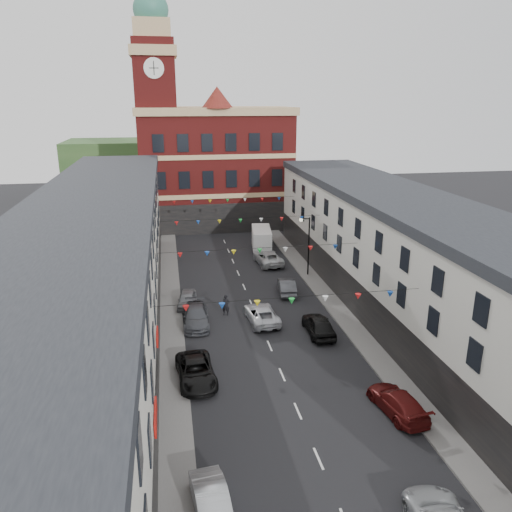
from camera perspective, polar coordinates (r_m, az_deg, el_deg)
ground at (r=36.52m, az=1.57°, el=-10.23°), size 160.00×160.00×0.00m
pavement_left at (r=37.65m, az=-9.55°, el=-9.46°), size 1.80×64.00×0.15m
pavement_right at (r=40.02m, az=10.79°, el=-7.84°), size 1.80×64.00×0.15m
terrace_left at (r=35.03m, az=-17.96°, el=-2.80°), size 8.40×56.00×10.70m
terrace_right at (r=39.40m, az=18.35°, el=-1.37°), size 8.40×56.00×9.70m
civic_building at (r=70.46m, az=-4.71°, el=10.22°), size 20.60×13.30×18.50m
clock_tower at (r=66.67m, az=-11.26°, el=15.41°), size 5.60×5.60×30.00m
distant_hill at (r=94.44m, az=-8.57°, el=10.01°), size 40.00×14.00×10.00m
street_lamp at (r=49.28m, az=5.79°, el=2.01°), size 1.10×0.36×6.00m
car_left_b at (r=23.54m, az=-5.02°, el=-26.48°), size 1.85×4.20×1.34m
car_left_c at (r=32.32m, az=-6.87°, el=-12.95°), size 2.59×5.05×1.36m
car_left_d at (r=39.69m, az=-6.87°, el=-6.85°), size 2.19×4.97×1.42m
car_left_e at (r=43.17m, az=-7.87°, el=-4.94°), size 2.01×3.91×1.27m
car_right_c at (r=30.38m, az=15.87°, el=-15.77°), size 2.45×4.75×1.32m
car_right_d at (r=38.17m, az=7.18°, el=-7.82°), size 1.86×4.47×1.51m
car_right_e at (r=45.68m, az=3.53°, el=-3.45°), size 1.96×4.28×1.36m
car_right_f at (r=53.57m, az=1.39°, el=-0.18°), size 2.79×5.37×1.45m
moving_car at (r=39.95m, az=0.64°, el=-6.62°), size 2.52×4.93×1.33m
white_van at (r=58.97m, az=0.63°, el=1.98°), size 2.82×5.73×2.43m
pedestrian at (r=41.10m, az=-3.46°, el=-5.63°), size 0.73×0.58×1.74m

